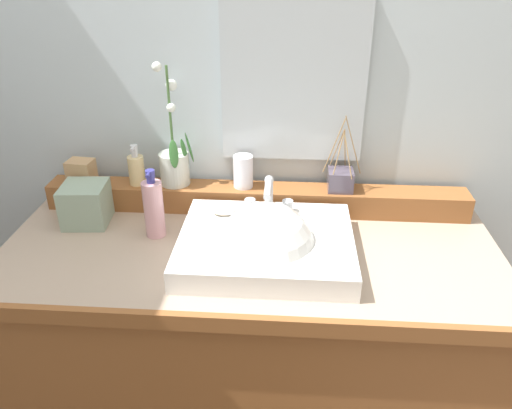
{
  "coord_description": "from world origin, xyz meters",
  "views": [
    {
      "loc": [
        0.1,
        -1.19,
        1.65
      ],
      "look_at": [
        0.02,
        -0.01,
        1.03
      ],
      "focal_mm": 35.27,
      "sensor_mm": 36.0,
      "label": 1
    }
  ],
  "objects_px": {
    "reed_diffuser": "(340,179)",
    "tissue_box": "(86,204)",
    "soap_dispenser": "(136,169)",
    "tumbler_cup": "(243,171)",
    "soap_bar": "(224,211)",
    "trinket_box": "(81,172)",
    "potted_plant": "(174,160)",
    "lotion_bottle": "(154,208)",
    "sink_basin": "(266,249)"
  },
  "relations": [
    {
      "from": "reed_diffuser",
      "to": "tissue_box",
      "type": "xyz_separation_m",
      "value": [
        -0.77,
        -0.12,
        -0.05
      ]
    },
    {
      "from": "soap_dispenser",
      "to": "lotion_bottle",
      "type": "relative_size",
      "value": 0.63
    },
    {
      "from": "potted_plant",
      "to": "tumbler_cup",
      "type": "xyz_separation_m",
      "value": [
        0.22,
        -0.01,
        -0.03
      ]
    },
    {
      "from": "sink_basin",
      "to": "tissue_box",
      "type": "relative_size",
      "value": 3.62
    },
    {
      "from": "potted_plant",
      "to": "tissue_box",
      "type": "distance_m",
      "value": 0.3
    },
    {
      "from": "soap_bar",
      "to": "reed_diffuser",
      "type": "relative_size",
      "value": 0.29
    },
    {
      "from": "lotion_bottle",
      "to": "reed_diffuser",
      "type": "bearing_deg",
      "value": 18.39
    },
    {
      "from": "soap_bar",
      "to": "tissue_box",
      "type": "distance_m",
      "value": 0.43
    },
    {
      "from": "potted_plant",
      "to": "tumbler_cup",
      "type": "distance_m",
      "value": 0.22
    },
    {
      "from": "potted_plant",
      "to": "trinket_box",
      "type": "distance_m",
      "value": 0.3
    },
    {
      "from": "tumbler_cup",
      "to": "sink_basin",
      "type": "bearing_deg",
      "value": -72.65
    },
    {
      "from": "tissue_box",
      "to": "reed_diffuser",
      "type": "bearing_deg",
      "value": 8.89
    },
    {
      "from": "tumbler_cup",
      "to": "reed_diffuser",
      "type": "xyz_separation_m",
      "value": [
        0.3,
        0.0,
        -0.02
      ]
    },
    {
      "from": "soap_bar",
      "to": "reed_diffuser",
      "type": "bearing_deg",
      "value": 24.78
    },
    {
      "from": "soap_dispenser",
      "to": "tumbler_cup",
      "type": "height_order",
      "value": "soap_dispenser"
    },
    {
      "from": "potted_plant",
      "to": "reed_diffuser",
      "type": "xyz_separation_m",
      "value": [
        0.52,
        -0.01,
        -0.05
      ]
    },
    {
      "from": "reed_diffuser",
      "to": "tissue_box",
      "type": "height_order",
      "value": "reed_diffuser"
    },
    {
      "from": "soap_bar",
      "to": "potted_plant",
      "type": "height_order",
      "value": "potted_plant"
    },
    {
      "from": "potted_plant",
      "to": "trinket_box",
      "type": "xyz_separation_m",
      "value": [
        -0.3,
        -0.02,
        -0.04
      ]
    },
    {
      "from": "sink_basin",
      "to": "potted_plant",
      "type": "xyz_separation_m",
      "value": [
        -0.3,
        0.29,
        0.13
      ]
    },
    {
      "from": "reed_diffuser",
      "to": "trinket_box",
      "type": "xyz_separation_m",
      "value": [
        -0.82,
        -0.02,
        0.01
      ]
    },
    {
      "from": "potted_plant",
      "to": "tumbler_cup",
      "type": "relative_size",
      "value": 3.75
    },
    {
      "from": "soap_dispenser",
      "to": "tissue_box",
      "type": "distance_m",
      "value": 0.19
    },
    {
      "from": "sink_basin",
      "to": "soap_bar",
      "type": "distance_m",
      "value": 0.18
    },
    {
      "from": "potted_plant",
      "to": "soap_bar",
      "type": "bearing_deg",
      "value": -43.53
    },
    {
      "from": "reed_diffuser",
      "to": "tumbler_cup",
      "type": "bearing_deg",
      "value": -179.94
    },
    {
      "from": "sink_basin",
      "to": "reed_diffuser",
      "type": "bearing_deg",
      "value": 52.23
    },
    {
      "from": "tumbler_cup",
      "to": "lotion_bottle",
      "type": "bearing_deg",
      "value": -143.22
    },
    {
      "from": "potted_plant",
      "to": "sink_basin",
      "type": "bearing_deg",
      "value": -43.16
    },
    {
      "from": "sink_basin",
      "to": "tissue_box",
      "type": "xyz_separation_m",
      "value": [
        -0.56,
        0.16,
        0.03
      ]
    },
    {
      "from": "soap_bar",
      "to": "reed_diffuser",
      "type": "height_order",
      "value": "reed_diffuser"
    },
    {
      "from": "sink_basin",
      "to": "potted_plant",
      "type": "height_order",
      "value": "potted_plant"
    },
    {
      "from": "soap_bar",
      "to": "tumbler_cup",
      "type": "distance_m",
      "value": 0.17
    },
    {
      "from": "soap_dispenser",
      "to": "trinket_box",
      "type": "distance_m",
      "value": 0.18
    },
    {
      "from": "sink_basin",
      "to": "tumbler_cup",
      "type": "xyz_separation_m",
      "value": [
        -0.09,
        0.28,
        0.1
      ]
    },
    {
      "from": "soap_dispenser",
      "to": "tumbler_cup",
      "type": "bearing_deg",
      "value": 0.73
    },
    {
      "from": "sink_basin",
      "to": "tissue_box",
      "type": "bearing_deg",
      "value": 164.16
    },
    {
      "from": "soap_bar",
      "to": "trinket_box",
      "type": "bearing_deg",
      "value": 163.2
    },
    {
      "from": "trinket_box",
      "to": "lotion_bottle",
      "type": "relative_size",
      "value": 0.39
    },
    {
      "from": "reed_diffuser",
      "to": "soap_bar",
      "type": "bearing_deg",
      "value": -155.22
    },
    {
      "from": "sink_basin",
      "to": "lotion_bottle",
      "type": "distance_m",
      "value": 0.35
    },
    {
      "from": "soap_dispenser",
      "to": "soap_bar",
      "type": "bearing_deg",
      "value": -27.6
    },
    {
      "from": "sink_basin",
      "to": "lotion_bottle",
      "type": "xyz_separation_m",
      "value": [
        -0.33,
        0.1,
        0.06
      ]
    },
    {
      "from": "soap_dispenser",
      "to": "reed_diffuser",
      "type": "height_order",
      "value": "reed_diffuser"
    },
    {
      "from": "soap_dispenser",
      "to": "lotion_bottle",
      "type": "height_order",
      "value": "soap_dispenser"
    },
    {
      "from": "reed_diffuser",
      "to": "trinket_box",
      "type": "relative_size",
      "value": 2.99
    },
    {
      "from": "potted_plant",
      "to": "reed_diffuser",
      "type": "bearing_deg",
      "value": -0.73
    },
    {
      "from": "soap_dispenser",
      "to": "reed_diffuser",
      "type": "xyz_separation_m",
      "value": [
        0.64,
        0.0,
        -0.02
      ]
    },
    {
      "from": "sink_basin",
      "to": "soap_dispenser",
      "type": "relative_size",
      "value": 3.58
    },
    {
      "from": "soap_bar",
      "to": "trinket_box",
      "type": "xyz_separation_m",
      "value": [
        -0.47,
        0.14,
        0.04
      ]
    }
  ]
}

